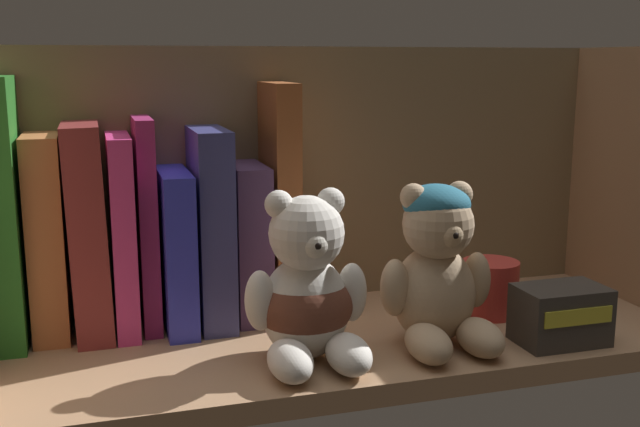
% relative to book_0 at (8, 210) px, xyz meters
% --- Properties ---
extents(shelf_board, '(0.66, 0.24, 0.02)m').
position_rel_book_0_xyz_m(shelf_board, '(0.30, -0.09, -0.13)').
color(shelf_board, '#A87F5B').
rests_on(shelf_board, ground).
extents(shelf_back_panel, '(0.68, 0.01, 0.29)m').
position_rel_book_0_xyz_m(shelf_back_panel, '(0.30, 0.04, 0.00)').
color(shelf_back_panel, '#796647').
rests_on(shelf_back_panel, ground).
extents(book_0, '(0.02, 0.12, 0.25)m').
position_rel_book_0_xyz_m(book_0, '(0.00, 0.00, 0.00)').
color(book_0, '#246A22').
rests_on(book_0, shelf_board).
extents(book_1, '(0.03, 0.10, 0.19)m').
position_rel_book_0_xyz_m(book_1, '(0.03, 0.00, -0.03)').
color(book_1, '#AE6237').
rests_on(book_1, shelf_board).
extents(book_2, '(0.04, 0.12, 0.20)m').
position_rel_book_0_xyz_m(book_2, '(0.07, 0.00, -0.02)').
color(book_2, maroon).
rests_on(book_2, shelf_board).
extents(book_3, '(0.02, 0.12, 0.19)m').
position_rel_book_0_xyz_m(book_3, '(0.10, 0.00, -0.03)').
color(book_3, '#CA357C').
rests_on(book_3, shelf_board).
extents(book_4, '(0.02, 0.10, 0.21)m').
position_rel_book_0_xyz_m(book_4, '(0.12, 0.00, -0.02)').
color(book_4, '#94245A').
rests_on(book_4, shelf_board).
extents(book_5, '(0.03, 0.14, 0.16)m').
position_rel_book_0_xyz_m(book_5, '(0.15, 0.00, -0.05)').
color(book_5, '#2D33BF').
rests_on(book_5, shelf_board).
extents(book_6, '(0.03, 0.13, 0.20)m').
position_rel_book_0_xyz_m(book_6, '(0.19, 0.00, -0.03)').
color(book_6, navy).
rests_on(book_6, shelf_board).
extents(book_7, '(0.03, 0.10, 0.16)m').
position_rel_book_0_xyz_m(book_7, '(0.22, 0.00, -0.04)').
color(book_7, '#4E335A').
rests_on(book_7, shelf_board).
extents(book_8, '(0.02, 0.10, 0.24)m').
position_rel_book_0_xyz_m(book_8, '(0.26, 0.00, -0.00)').
color(book_8, brown).
rests_on(book_8, shelf_board).
extents(teddy_bear_larger, '(0.11, 0.11, 0.15)m').
position_rel_book_0_xyz_m(teddy_bear_larger, '(0.25, -0.14, -0.06)').
color(teddy_bear_larger, white).
rests_on(teddy_bear_larger, shelf_board).
extents(teddy_bear_smaller, '(0.11, 0.11, 0.15)m').
position_rel_book_0_xyz_m(teddy_bear_smaller, '(0.37, -0.14, -0.05)').
color(teddy_bear_smaller, tan).
rests_on(teddy_bear_smaller, shelf_board).
extents(pillar_candle, '(0.06, 0.06, 0.06)m').
position_rel_book_0_xyz_m(pillar_candle, '(0.46, -0.07, -0.09)').
color(pillar_candle, '#C63833').
rests_on(pillar_candle, shelf_board).
extents(small_product_box, '(0.08, 0.05, 0.05)m').
position_rel_book_0_xyz_m(small_product_box, '(0.49, -0.17, -0.10)').
color(small_product_box, '#38332D').
rests_on(small_product_box, shelf_board).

